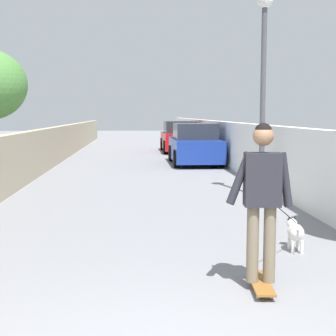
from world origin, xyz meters
The scene contains 9 objects.
ground_plane centered at (14.00, 0.00, 0.00)m, with size 80.00×80.00×0.00m, color gray.
wall_left centered at (12.00, 3.23, 0.70)m, with size 48.00×0.30×1.40m, color tan.
fence_right centered at (12.00, -3.23, 0.80)m, with size 48.00×0.30×1.60m, color white.
lamp_post centered at (7.90, -2.68, 3.10)m, with size 0.36×0.36×4.56m.
skateboard centered at (1.97, -1.13, 0.07)m, with size 0.81×0.27×0.08m.
person_skateboarder centered at (1.97, -1.13, 1.09)m, with size 0.25×0.71×1.71m.
dog centered at (3.43, -1.99, 0.28)m, with size 1.76×0.99×1.06m.
car_near centered at (15.46, -2.08, 0.71)m, with size 3.88×1.80×1.54m.
car_far centered at (21.60, -2.08, 0.71)m, with size 4.13×1.80×1.54m.
Camera 1 is at (-3.14, 0.22, 1.88)m, focal length 53.00 mm.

